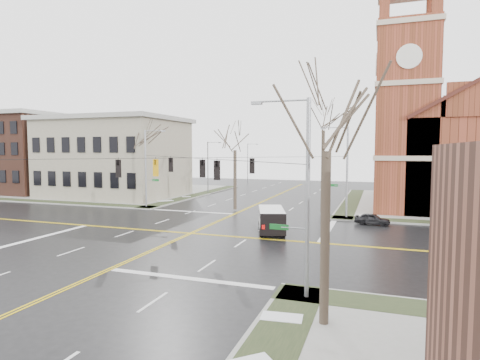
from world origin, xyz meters
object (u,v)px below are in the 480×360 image
(signal_pole_ne, at_px, (345,169))
(tree_ne, at_px, (323,125))
(signal_pole_se, at_px, (304,192))
(parked_car_a, at_px, (372,219))
(streetlight_north_a, at_px, (209,165))
(streetlight_north_b, at_px, (248,162))
(tree_nw_far, at_px, (144,143))
(tree_se, at_px, (327,139))
(signal_pole_nw, at_px, (147,166))
(cargo_van, at_px, (271,218))
(church, at_px, (472,136))
(tree_nw_near, at_px, (235,146))

(signal_pole_ne, bearing_deg, tree_ne, 136.91)
(signal_pole_se, height_order, parked_car_a, signal_pole_se)
(streetlight_north_a, bearing_deg, tree_ne, -36.02)
(streetlight_north_b, distance_m, tree_ne, 39.62)
(tree_nw_far, height_order, tree_se, tree_nw_far)
(signal_pole_nw, distance_m, signal_pole_se, 32.28)
(streetlight_north_b, xyz_separation_m, tree_ne, (19.46, -34.15, 4.99))
(parked_car_a, height_order, tree_nw_far, tree_nw_far)
(streetlight_north_a, bearing_deg, cargo_van, -56.50)
(church, bearing_deg, streetlight_north_a, 174.81)
(signal_pole_nw, distance_m, cargo_van, 19.88)
(tree_ne, bearing_deg, tree_nw_near, -173.37)
(tree_nw_near, bearing_deg, tree_nw_far, 175.19)
(church, distance_m, tree_nw_near, 28.24)
(signal_pole_nw, bearing_deg, church, 20.21)
(tree_nw_near, bearing_deg, signal_pole_ne, -5.88)
(parked_car_a, bearing_deg, tree_se, -173.91)
(signal_pole_se, bearing_deg, church, 69.67)
(streetlight_north_a, height_order, tree_nw_far, tree_nw_far)
(parked_car_a, distance_m, tree_nw_near, 16.68)
(tree_nw_far, xyz_separation_m, tree_ne, (21.91, 0.07, 1.83))
(church, xyz_separation_m, streetlight_north_b, (-35.42, 23.22, -3.97))
(tree_se, bearing_deg, streetlight_north_b, 110.56)
(tree_nw_far, height_order, tree_ne, tree_ne)
(streetlight_north_b, bearing_deg, parked_car_a, -57.77)
(signal_pole_ne, xyz_separation_m, cargo_van, (-5.23, -8.81, -3.78))
(streetlight_north_b, bearing_deg, signal_pole_nw, -91.05)
(streetlight_north_b, height_order, cargo_van, streetlight_north_b)
(tree_se, bearing_deg, tree_ne, 97.78)
(signal_pole_ne, distance_m, tree_nw_far, 24.68)
(cargo_van, xyz_separation_m, parked_car_a, (7.92, 6.19, -0.64))
(signal_pole_nw, height_order, tree_ne, tree_ne)
(tree_nw_far, bearing_deg, church, 16.20)
(signal_pole_se, height_order, streetlight_north_a, signal_pole_se)
(church, bearing_deg, tree_nw_near, -154.74)
(signal_pole_ne, relative_size, parked_car_a, 2.89)
(tree_nw_far, bearing_deg, tree_ne, 0.19)
(parked_car_a, height_order, tree_se, tree_se)
(tree_nw_near, bearing_deg, cargo_van, -55.71)
(signal_pole_se, relative_size, tree_nw_far, 0.86)
(tree_ne, bearing_deg, signal_pole_nw, -173.33)
(signal_pole_nw, relative_size, cargo_van, 1.62)
(signal_pole_nw, xyz_separation_m, cargo_van, (17.42, -8.81, -3.78))
(signal_pole_nw, distance_m, tree_nw_far, 3.95)
(signal_pole_se, distance_m, streetlight_north_b, 63.43)
(signal_pole_nw, bearing_deg, streetlight_north_a, 87.68)
(parked_car_a, bearing_deg, signal_pole_ne, 55.37)
(church, xyz_separation_m, signal_pole_se, (-13.44, -36.28, -3.48))
(tree_nw_near, height_order, tree_se, tree_se)
(signal_pole_ne, distance_m, streetlight_north_a, 27.48)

